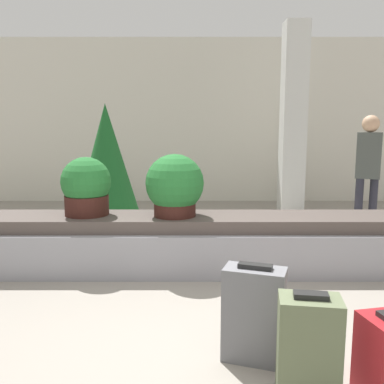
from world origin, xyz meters
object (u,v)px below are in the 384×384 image
Objects in this scene: potted_plant_0 at (173,186)px; potted_plant_1 at (84,187)px; pillar at (291,121)px; decorated_tree at (105,165)px; suitcase_1 at (252,314)px; traveler_0 at (366,164)px; suitcase_4 at (307,348)px.

potted_plant_1 is at bearing 176.32° from potted_plant_0.
pillar is 3.28m from decorated_tree.
suitcase_1 is at bearing -63.74° from decorated_tree.
traveler_0 is (2.03, 3.26, 0.68)m from suitcase_1.
traveler_0 is (3.55, 1.42, 0.11)m from potted_plant_1.
decorated_tree is at bearing -152.40° from pillar.
pillar is 4.88× the size of suitcase_1.
pillar is at bearing 44.96° from potted_plant_1.
suitcase_4 is at bearing 87.86° from traveler_0.
suitcase_1 is at bearing -71.86° from potted_plant_0.
traveler_0 is at bearing -62.34° from pillar.
suitcase_4 is 2.41m from potted_plant_0.
suitcase_1 is at bearing -105.57° from pillar.
suitcase_4 is at bearing -101.74° from pillar.
pillar is 5.11× the size of suitcase_4.
potted_plant_1 is 3.82m from traveler_0.
potted_plant_0 is 0.94m from potted_plant_1.
potted_plant_0 is (-0.83, 2.18, 0.60)m from suitcase_4.
pillar reaches higher than potted_plant_1.
potted_plant_0 is at bearing -3.68° from potted_plant_1.
traveler_0 reaches higher than suitcase_1.
suitcase_4 is at bearing -51.76° from potted_plant_1.
suitcase_1 is at bearing -50.45° from potted_plant_1.
pillar reaches higher than traveler_0.
suitcase_1 is at bearing 130.31° from suitcase_4.
potted_plant_1 is 0.34× the size of decorated_tree.
potted_plant_0 is at bearing -123.20° from pillar.
decorated_tree is (-1.56, 3.16, 0.68)m from suitcase_1.
potted_plant_0 is at bearing -54.73° from decorated_tree.
pillar is at bearing 56.80° from potted_plant_0.
pillar is at bearing -38.51° from traveler_0.
decorated_tree is (-0.04, 1.32, 0.12)m from potted_plant_1.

